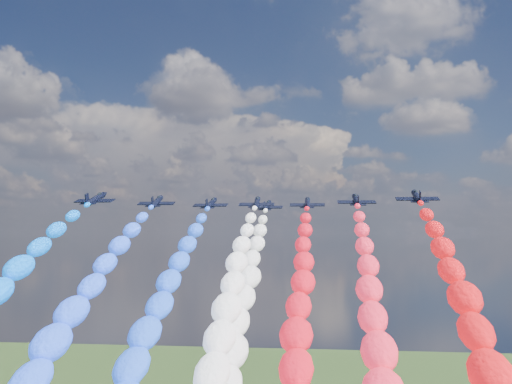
# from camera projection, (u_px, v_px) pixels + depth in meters

# --- Properties ---
(jet_0) EXTENTS (9.16, 12.03, 5.79)m
(jet_0) POSITION_uv_depth(u_px,v_px,m) (96.00, 199.00, 126.76)
(jet_0) COLOR black
(jet_1) EXTENTS (8.79, 11.77, 5.79)m
(jet_1) POSITION_uv_depth(u_px,v_px,m) (157.00, 202.00, 137.91)
(jet_1) COLOR black
(trail_1) EXTENTS (6.43, 94.81, 51.61)m
(trail_1) POSITION_uv_depth(u_px,v_px,m) (63.00, 347.00, 87.94)
(trail_1) COLOR #2452FB
(jet_2) EXTENTS (9.12, 12.00, 5.79)m
(jet_2) POSITION_uv_depth(u_px,v_px,m) (211.00, 204.00, 146.55)
(jet_2) COLOR black
(trail_2) EXTENTS (6.43, 94.81, 51.61)m
(trail_2) POSITION_uv_depth(u_px,v_px,m) (153.00, 337.00, 96.59)
(trail_2) COLOR blue
(jet_3) EXTENTS (8.79, 11.77, 5.79)m
(jet_3) POSITION_uv_depth(u_px,v_px,m) (257.00, 203.00, 142.47)
(jet_3) COLOR black
(trail_3) EXTENTS (6.43, 94.81, 51.61)m
(trail_3) POSITION_uv_depth(u_px,v_px,m) (221.00, 341.00, 92.51)
(trail_3) COLOR white
(jet_4) EXTENTS (9.16, 12.03, 5.79)m
(jet_4) POSITION_uv_depth(u_px,v_px,m) (267.00, 206.00, 158.37)
(jet_4) COLOR black
(trail_4) EXTENTS (6.43, 94.81, 51.61)m
(trail_4) POSITION_uv_depth(u_px,v_px,m) (241.00, 325.00, 108.40)
(trail_4) COLOR white
(jet_5) EXTENTS (8.49, 11.55, 5.79)m
(jet_5) POSITION_uv_depth(u_px,v_px,m) (307.00, 203.00, 144.88)
(jet_5) COLOR black
(trail_5) EXTENTS (6.43, 94.81, 51.61)m
(trail_5) POSITION_uv_depth(u_px,v_px,m) (299.00, 339.00, 94.92)
(trail_5) COLOR red
(jet_6) EXTENTS (8.99, 11.92, 5.79)m
(jet_6) POSITION_uv_depth(u_px,v_px,m) (356.00, 200.00, 131.99)
(jet_6) COLOR black
(trail_6) EXTENTS (6.43, 94.81, 51.61)m
(trail_6) POSITION_uv_depth(u_px,v_px,m) (377.00, 355.00, 82.03)
(trail_6) COLOR #FA203B
(jet_7) EXTENTS (8.46, 11.53, 5.79)m
(jet_7) POSITION_uv_depth(u_px,v_px,m) (417.00, 197.00, 119.48)
(jet_7) COLOR black
(trail_7) EXTENTS (6.43, 94.81, 51.61)m
(trail_7) POSITION_uv_depth(u_px,v_px,m) (485.00, 377.00, 69.52)
(trail_7) COLOR red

